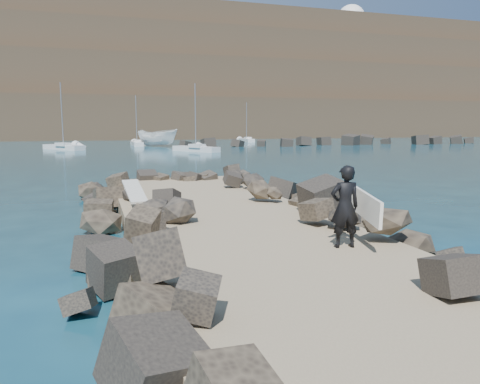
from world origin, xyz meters
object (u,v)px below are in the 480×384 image
at_px(sailboat_b, 137,144).
at_px(boat_imported, 158,138).
at_px(radome, 351,24).
at_px(surfer_with_board, 347,206).
at_px(surfboard_resting, 135,195).

bearing_deg(sailboat_b, boat_imported, -42.33).
xyz_separation_m(radome, sailboat_b, (-90.77, -90.24, -41.60)).
bearing_deg(surfer_with_board, surfboard_resting, 121.81).
height_order(surfboard_resting, sailboat_b, sailboat_b).
relative_size(boat_imported, sailboat_b, 0.87).
xyz_separation_m(surfer_with_board, sailboat_b, (1.48, 67.17, -1.19)).
distance_m(surfboard_resting, boat_imported, 58.50).
bearing_deg(radome, surfboard_resting, -122.58).
height_order(surfer_with_board, sailboat_b, sailboat_b).
xyz_separation_m(surfboard_resting, radome, (96.36, 150.78, 40.91)).
xyz_separation_m(surfboard_resting, surfer_with_board, (4.11, -6.63, 0.50)).
height_order(surfboard_resting, surfer_with_board, surfer_with_board).
bearing_deg(surfer_with_board, sailboat_b, 88.74).
bearing_deg(radome, surfer_with_board, -120.37).
bearing_deg(boat_imported, radome, -4.88).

